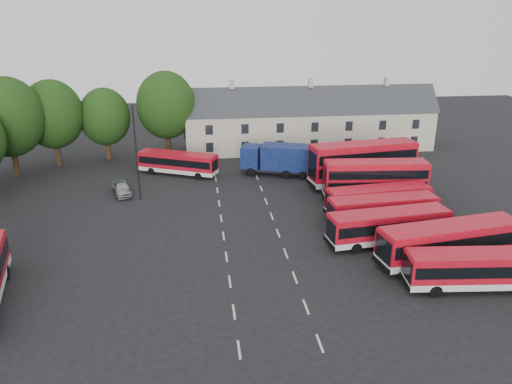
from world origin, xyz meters
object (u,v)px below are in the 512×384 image
at_px(box_truck, 278,158).
at_px(bus_dd_south, 375,179).
at_px(bus_row_a, 477,267).
at_px(silver_car, 122,188).
at_px(lamppost, 136,150).

bearing_deg(box_truck, bus_dd_south, -29.58).
bearing_deg(bus_row_a, silver_car, 145.84).
xyz_separation_m(bus_dd_south, box_truck, (-8.69, 9.78, -0.37)).
distance_m(bus_row_a, box_truck, 29.45).
bearing_deg(box_truck, silver_car, -146.90).
xyz_separation_m(bus_row_a, lamppost, (-26.14, 21.35, 3.74)).
height_order(box_truck, lamppost, lamppost).
distance_m(box_truck, silver_car, 18.80).
bearing_deg(silver_car, box_truck, -2.29).
xyz_separation_m(bus_row_a, box_truck, (-10.11, 27.66, 0.39)).
height_order(bus_dd_south, lamppost, lamppost).
bearing_deg(box_truck, bus_row_a, -51.11).
bearing_deg(bus_dd_south, silver_car, 173.79).
bearing_deg(bus_dd_south, lamppost, 176.66).
height_order(bus_row_a, lamppost, lamppost).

